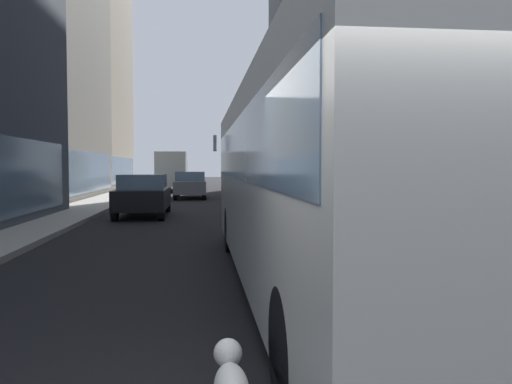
# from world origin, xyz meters

# --- Properties ---
(ground_plane) EXTENTS (120.00, 120.00, 0.00)m
(ground_plane) POSITION_xyz_m (0.00, 35.00, 0.00)
(ground_plane) COLOR black
(sidewalk_left) EXTENTS (2.40, 110.00, 0.15)m
(sidewalk_left) POSITION_xyz_m (-5.70, 35.00, 0.07)
(sidewalk_left) COLOR #ADA89E
(sidewalk_left) RESTS_ON ground
(sidewalk_right) EXTENTS (2.40, 110.00, 0.15)m
(sidewalk_right) POSITION_xyz_m (5.70, 35.00, 0.07)
(sidewalk_right) COLOR #9E9991
(sidewalk_right) RESTS_ON ground
(building_left_mid) EXTENTS (9.64, 16.07, 22.34)m
(building_left_mid) POSITION_xyz_m (-11.90, 28.02, 11.16)
(building_left_mid) COLOR gray
(building_left_mid) RESTS_ON ground
(building_right_mid) EXTENTS (11.33, 14.43, 18.79)m
(building_right_mid) POSITION_xyz_m (11.90, 25.44, 9.39)
(building_right_mid) COLOR slate
(building_right_mid) RESTS_ON ground
(building_right_far) EXTENTS (10.43, 17.21, 33.06)m
(building_right_far) POSITION_xyz_m (11.90, 42.70, 16.52)
(building_right_far) COLOR #4C515B
(building_right_far) RESTS_ON ground
(transit_bus) EXTENTS (2.78, 11.53, 3.05)m
(transit_bus) POSITION_xyz_m (1.20, 4.76, 1.78)
(transit_bus) COLOR silver
(transit_bus) RESTS_ON ground
(car_white_van) EXTENTS (1.71, 4.27, 1.62)m
(car_white_van) POSITION_xyz_m (2.80, 42.38, 0.82)
(car_white_van) COLOR silver
(car_white_van) RESTS_ON ground
(car_grey_wagon) EXTENTS (1.87, 4.68, 1.62)m
(car_grey_wagon) POSITION_xyz_m (-1.20, 28.32, 0.83)
(car_grey_wagon) COLOR slate
(car_grey_wagon) RESTS_ON ground
(car_black_suv) EXTENTS (1.84, 4.48, 1.62)m
(car_black_suv) POSITION_xyz_m (-2.80, 17.01, 0.82)
(car_black_suv) COLOR black
(car_black_suv) RESTS_ON ground
(box_truck) EXTENTS (2.30, 7.50, 3.05)m
(box_truck) POSITION_xyz_m (-2.80, 38.88, 1.67)
(box_truck) COLOR silver
(box_truck) RESTS_ON ground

